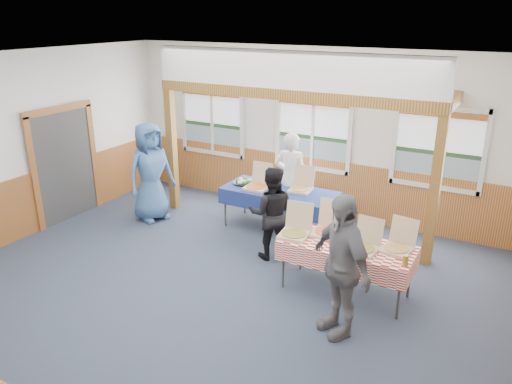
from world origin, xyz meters
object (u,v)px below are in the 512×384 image
(man_blue, at_px, (151,172))
(table_right, at_px, (347,248))
(table_left, at_px, (280,193))
(person_grey, at_px, (341,265))
(woman_black, at_px, (271,213))
(woman_white, at_px, (291,178))

(man_blue, bearing_deg, table_right, -81.69)
(table_left, relative_size, person_grey, 1.22)
(table_right, bearing_deg, person_grey, -84.14)
(table_left, bearing_deg, man_blue, -146.71)
(man_blue, height_order, person_grey, man_blue)
(woman_black, xyz_separation_m, man_blue, (-2.73, 0.32, 0.18))
(woman_white, xyz_separation_m, person_grey, (2.01, -2.87, 0.05))
(woman_white, relative_size, person_grey, 0.95)
(table_right, bearing_deg, woman_black, 153.92)
(table_right, bearing_deg, woman_white, 124.57)
(table_left, distance_m, person_grey, 3.19)
(woman_black, bearing_deg, table_left, -96.27)
(woman_white, height_order, person_grey, person_grey)
(table_right, relative_size, woman_black, 1.26)
(table_left, relative_size, woman_white, 1.29)
(table_right, xyz_separation_m, woman_black, (-1.43, 0.47, 0.07))
(table_left, bearing_deg, table_right, -24.56)
(table_left, bearing_deg, woman_white, 103.35)
(table_left, height_order, person_grey, person_grey)
(table_left, distance_m, woman_white, 0.45)
(table_left, bearing_deg, person_grey, -34.62)
(table_right, relative_size, woman_white, 1.11)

